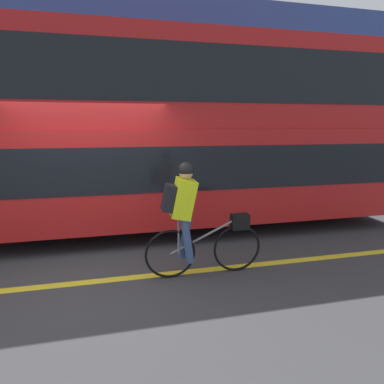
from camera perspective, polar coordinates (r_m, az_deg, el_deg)
ground_plane at (r=4.79m, az=-18.54°, el=-14.86°), size 80.00×80.00×0.00m
road_center_line at (r=4.62m, az=-18.79°, el=-15.89°), size 50.00×0.14×0.01m
sidewalk_curb at (r=9.75m, az=-15.46°, el=-0.27°), size 60.00×1.89×0.15m
building_facade at (r=10.67m, az=-16.16°, el=17.43°), size 60.00×0.30×6.32m
bus at (r=6.41m, az=-1.78°, el=11.92°), size 9.10×2.61×3.74m
cyclist_on_bike at (r=4.23m, az=0.11°, el=-4.74°), size 1.73×0.32×1.68m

